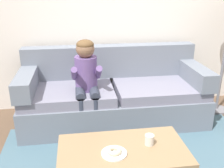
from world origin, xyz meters
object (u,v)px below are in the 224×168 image
coffee_table (123,152)px  donut (114,151)px  couch (113,95)px  person_child (87,78)px  mug (149,140)px

coffee_table → donut: (-0.08, -0.07, 0.07)m
couch → coffee_table: bearing=-94.9°
person_child → mug: bearing=-64.5°
donut → mug: (0.32, 0.09, 0.01)m
person_child → mug: 1.13m
coffee_table → donut: bearing=-142.0°
coffee_table → couch: bearing=85.1°
coffee_table → person_child: bearing=103.2°
coffee_table → person_child: size_ratio=0.98×
person_child → mug: (0.48, -1.00, -0.24)m
person_child → mug: person_child is taller
couch → donut: (-0.19, -1.30, 0.08)m
donut → person_child: bearing=98.1°
coffee_table → donut: 0.13m
couch → donut: bearing=-98.3°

